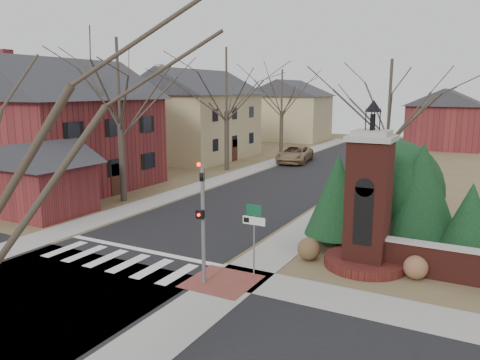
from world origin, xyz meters
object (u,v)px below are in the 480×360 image
Objects in this scene: pickup_truck at (295,154)px; brick_gate_monument at (368,213)px; traffic_signal_pole at (203,214)px; sign_post at (254,226)px; distant_car at (388,139)px.

brick_gate_monument is at bearing -70.48° from pickup_truck.
brick_gate_monument reaches higher than traffic_signal_pole.
distant_car is (-3.99, 45.98, -1.23)m from sign_post.
traffic_signal_pole is 0.78× the size of pickup_truck.
traffic_signal_pole reaches higher than pickup_truck.
brick_gate_monument reaches higher than pickup_truck.
traffic_signal_pole is 2.02m from sign_post.
sign_post is 46.17m from distant_car.
pickup_truck is (-12.40, 23.76, -1.37)m from brick_gate_monument.
pickup_truck is at bearing 69.63° from distant_car.
pickup_truck is at bearing 117.56° from brick_gate_monument.
traffic_signal_pole is 0.69× the size of brick_gate_monument.
traffic_signal_pole is 1.04× the size of distant_car.
distant_car is at bearing 67.37° from pickup_truck.
pickup_truck is (-7.70, 28.18, -1.79)m from traffic_signal_pole.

